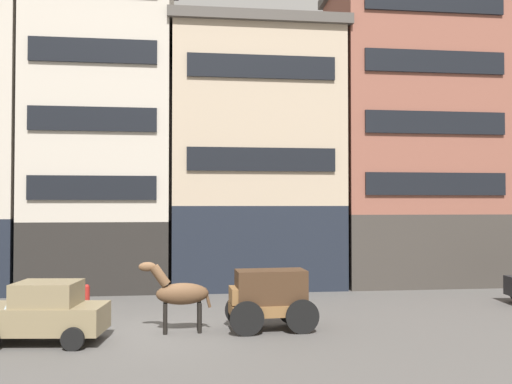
# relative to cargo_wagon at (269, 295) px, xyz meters

# --- Properties ---
(ground_plane) EXTENTS (120.00, 120.00, 0.00)m
(ground_plane) POSITION_rel_cargo_wagon_xyz_m (-3.51, 0.03, -1.15)
(ground_plane) COLOR #4C4947
(building_center_left) EXTENTS (7.29, 5.99, 16.34)m
(building_center_left) POSITION_rel_cargo_wagon_xyz_m (-7.05, 9.92, 7.07)
(building_center_left) COLOR black
(building_center_left) RESTS_ON ground_plane
(building_center_right) EXTENTS (8.86, 5.99, 13.34)m
(building_center_right) POSITION_rel_cargo_wagon_xyz_m (0.68, 9.92, 5.57)
(building_center_right) COLOR black
(building_center_right) RESTS_ON ground_plane
(building_far_right) EXTENTS (9.00, 5.99, 16.17)m
(building_far_right) POSITION_rel_cargo_wagon_xyz_m (9.26, 9.92, 6.98)
(building_far_right) COLOR #38332D
(building_far_right) RESTS_ON ground_plane
(cargo_wagon) EXTENTS (2.97, 1.64, 1.98)m
(cargo_wagon) POSITION_rel_cargo_wagon_xyz_m (0.00, 0.00, 0.00)
(cargo_wagon) COLOR brown
(cargo_wagon) RESTS_ON ground_plane
(draft_horse) EXTENTS (2.35, 0.68, 2.30)m
(draft_horse) POSITION_rel_cargo_wagon_xyz_m (-2.95, -0.00, 0.12)
(draft_horse) COLOR #513823
(draft_horse) RESTS_ON ground_plane
(sedan_parked_curb) EXTENTS (3.85, 2.18, 1.83)m
(sedan_parked_curb) POSITION_rel_cargo_wagon_xyz_m (-6.96, -0.82, -0.23)
(sedan_parked_curb) COLOR #7A6B4C
(sedan_parked_curb) RESTS_ON ground_plane
(fire_hydrant_curbside) EXTENTS (0.24, 0.24, 0.83)m
(fire_hydrant_curbside) POSITION_rel_cargo_wagon_xyz_m (-6.91, 5.29, -0.72)
(fire_hydrant_curbside) COLOR maroon
(fire_hydrant_curbside) RESTS_ON ground_plane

